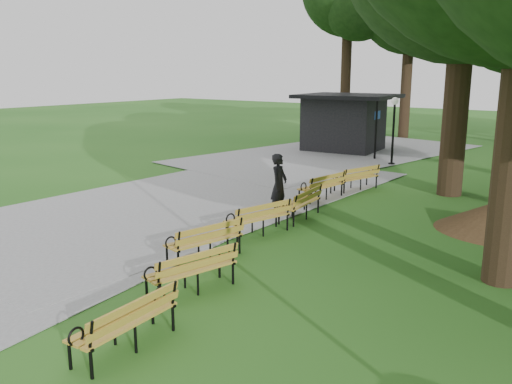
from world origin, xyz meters
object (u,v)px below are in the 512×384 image
Objects in this scene: kiosk at (344,123)px; bench_5 at (321,186)px; bench_4 at (299,203)px; dirt_mound at (506,216)px; bench_0 at (124,322)px; bench_6 at (356,178)px; bench_1 at (191,269)px; bench_2 at (204,240)px; person at (279,185)px; lamp_post at (394,116)px; bench_3 at (258,218)px.

kiosk is 2.44× the size of bench_5.
dirt_mound is at bearing 105.24° from bench_4.
kiosk reaches higher than bench_0.
bench_4 is at bearing 20.78° from bench_6.
bench_0 and bench_1 have the same top height.
bench_5 is (-1.69, 7.89, 0.00)m from bench_1.
bench_2 is 1.00× the size of bench_4.
bench_4 is (0.65, 0.07, -0.45)m from person.
dirt_mound is 1.55× the size of bench_4.
dirt_mound reaches higher than bench_0.
person is at bearing -149.20° from bench_1.
bench_1 is at bearing -117.24° from dirt_mound.
bench_1 is 1.00× the size of bench_4.
lamp_post is 1.55× the size of bench_2.
bench_3 is (-1.79, 5.80, 0.00)m from bench_0.
dirt_mound is at bearing -51.32° from lamp_post.
dirt_mound is at bearing 158.19° from bench_0.
kiosk is 2.44× the size of bench_6.
kiosk is 13.60m from bench_4.
bench_1 is at bearing -76.06° from kiosk.
bench_2 and bench_5 have the same top height.
bench_0 is at bearing -172.62° from person.
bench_6 is (0.27, 1.96, 0.00)m from bench_5.
bench_6 is (4.78, -8.28, -1.01)m from kiosk.
dirt_mound is 5.78m from bench_6.
bench_6 is at bearing 156.58° from dirt_mound.
person reaches higher than bench_4.
dirt_mound is at bearing 142.17° from bench_3.
lamp_post is 1.55× the size of bench_3.
lamp_post is at bearing -178.77° from bench_4.
lamp_post is 1.55× the size of bench_5.
dirt_mound is 1.55× the size of bench_0.
kiosk is 17.48m from bench_2.
bench_2 is 1.00× the size of bench_3.
bench_0 is (3.07, -17.56, -1.70)m from lamp_post.
bench_1 is at bearing -81.13° from lamp_post.
person is 0.94× the size of bench_3.
bench_5 is (-2.36, 10.04, 0.00)m from bench_0.
lamp_post is at bearing 128.68° from dirt_mound.
lamp_post reaches higher than bench_5.
bench_3 and bench_6 have the same top height.
bench_1 is at bearing -172.57° from person.
bench_2 is (0.73, -4.02, -0.45)m from person.
bench_1 is 1.00× the size of bench_2.
kiosk is at bearing 144.33° from lamp_post.
kiosk is at bearing -149.95° from bench_2.
person is 4.38m from bench_6.
lamp_post is at bearing -40.60° from kiosk.
bench_2 is (-1.65, 3.63, 0.00)m from bench_0.
kiosk reaches higher than bench_4.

